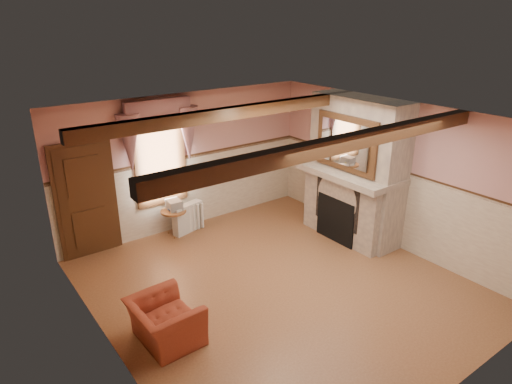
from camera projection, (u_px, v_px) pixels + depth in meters
floor at (278, 285)px, 7.59m from camera, size 5.50×6.00×0.01m
ceiling at (281, 119)px, 6.57m from camera, size 5.50×6.00×0.01m
wall_back at (187, 161)px, 9.33m from camera, size 5.50×0.02×2.80m
wall_front at (458, 299)px, 4.83m from camera, size 5.50×0.02×2.80m
wall_left at (105, 261)px, 5.56m from camera, size 0.02×6.00×2.80m
wall_right at (392, 174)px, 8.60m from camera, size 0.02×6.00×2.80m
wainscot at (279, 245)px, 7.32m from camera, size 5.50×6.00×1.50m
chair_rail at (280, 202)px, 7.04m from camera, size 5.50×6.00×0.08m
firebox at (338, 219)px, 8.98m from camera, size 0.20×0.95×0.90m
armchair at (165, 322)px, 6.20m from camera, size 0.86×0.97×0.61m
side_table at (174, 223)px, 9.22m from camera, size 0.66×0.66×0.55m
book_stack at (174, 205)px, 9.13m from camera, size 0.29×0.34×0.20m
radiator at (188, 218)px, 9.39m from camera, size 0.72×0.35×0.60m
bowl at (358, 170)px, 8.60m from camera, size 0.36×0.36×0.09m
mantel_clock at (321, 155)px, 9.33m from camera, size 0.14×0.24×0.20m
oil_lamp at (337, 158)px, 8.98m from camera, size 0.11×0.11×0.28m
candle_red at (374, 174)px, 8.30m from camera, size 0.06×0.06×0.16m
jar_yellow at (372, 174)px, 8.35m from camera, size 0.06×0.06×0.12m
fireplace at (357, 169)px, 8.87m from camera, size 0.85×2.00×2.80m
mantel at (350, 173)px, 8.79m from camera, size 1.05×2.05×0.12m
overmantel_mirror at (346, 144)px, 8.46m from camera, size 0.06×1.44×1.04m
door at (87, 202)px, 8.25m from camera, size 1.10×0.10×2.10m
window at (160, 155)px, 8.88m from camera, size 1.06×0.08×2.02m
window_drapes at (159, 126)px, 8.59m from camera, size 1.30×0.14×1.40m
ceiling_beam_front at (342, 144)px, 5.71m from camera, size 5.50×0.18×0.20m
ceiling_beam_back at (235, 113)px, 7.50m from camera, size 5.50×0.18×0.20m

